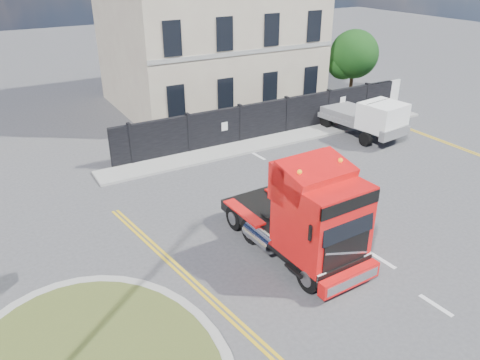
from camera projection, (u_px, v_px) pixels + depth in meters
ground at (269, 242)px, 16.54m from camera, size 120.00×120.00×0.00m
hoarding_fence at (279, 117)px, 26.06m from camera, size 18.80×0.25×2.00m
georgian_building at (208, 14)px, 29.58m from camera, size 12.30×10.30×12.80m
tree at (352, 56)px, 31.11m from camera, size 3.20×3.20×4.80m
pavement_far at (280, 139)px, 25.52m from camera, size 20.00×1.60×0.12m
truck at (309, 218)px, 14.91m from camera, size 2.43×5.97×3.53m
flatbed_pickup at (373, 118)px, 25.29m from camera, size 2.75×5.44×2.16m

